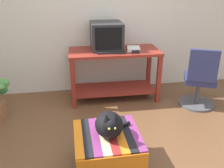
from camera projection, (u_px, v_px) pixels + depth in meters
name	position (u px, v px, depth m)	size (l,w,h in m)	color
ground_plane	(122.00, 168.00, 2.48)	(14.00, 14.00, 0.00)	brown
back_wall	(96.00, 10.00, 3.83)	(8.00, 0.10, 2.60)	silver
desk	(114.00, 66.00, 3.76)	(1.35, 0.64, 0.77)	maroon
tv_monitor	(106.00, 36.00, 3.66)	(0.47, 0.50, 0.39)	#28282B
keyboard	(111.00, 52.00, 3.53)	(0.40, 0.15, 0.02)	black
book	(133.00, 49.00, 3.65)	(0.18, 0.24, 0.04)	white
ottoman_with_blanket	(107.00, 151.00, 2.42)	(0.62, 0.63, 0.39)	#4C4238
cat	(109.00, 125.00, 2.27)	(0.37, 0.36, 0.29)	black
office_chair	(200.00, 82.00, 3.53)	(0.55, 0.55, 0.89)	#4C4C51
stapler	(136.00, 52.00, 3.51)	(0.04, 0.11, 0.04)	black
pen	(135.00, 49.00, 3.71)	(0.01, 0.01, 0.14)	#2351B2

